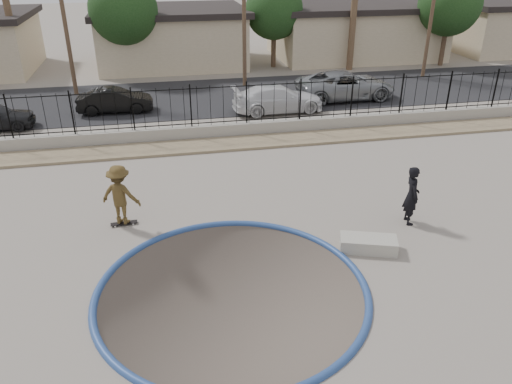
{
  "coord_description": "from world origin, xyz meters",
  "views": [
    {
      "loc": [
        -1.45,
        -11.14,
        7.92
      ],
      "look_at": [
        1.23,
        2.0,
        1.23
      ],
      "focal_mm": 35.0,
      "sensor_mm": 36.0,
      "label": 1
    }
  ],
  "objects_px": {
    "car_c": "(278,99)",
    "car_d": "(346,85)",
    "skateboard": "(124,223)",
    "car_b": "(115,100)",
    "skater": "(121,198)",
    "concrete_ledge": "(368,244)",
    "videographer": "(412,195)"
  },
  "relations": [
    {
      "from": "videographer",
      "to": "concrete_ledge",
      "type": "xyz_separation_m",
      "value": [
        -1.88,
        -1.26,
        -0.75
      ]
    },
    {
      "from": "car_d",
      "to": "skateboard",
      "type": "bearing_deg",
      "value": 133.43
    },
    {
      "from": "skater",
      "to": "car_b",
      "type": "bearing_deg",
      "value": -62.87
    },
    {
      "from": "videographer",
      "to": "car_b",
      "type": "relative_size",
      "value": 0.5
    },
    {
      "from": "car_d",
      "to": "concrete_ledge",
      "type": "bearing_deg",
      "value": 159.84
    },
    {
      "from": "concrete_ledge",
      "to": "car_d",
      "type": "xyz_separation_m",
      "value": [
        4.89,
        14.89,
        0.61
      ]
    },
    {
      "from": "skateboard",
      "to": "videographer",
      "type": "distance_m",
      "value": 9.02
    },
    {
      "from": "car_c",
      "to": "car_d",
      "type": "xyz_separation_m",
      "value": [
        4.3,
        1.59,
        0.09
      ]
    },
    {
      "from": "skateboard",
      "to": "concrete_ledge",
      "type": "relative_size",
      "value": 0.52
    },
    {
      "from": "skateboard",
      "to": "concrete_ledge",
      "type": "bearing_deg",
      "value": -26.47
    },
    {
      "from": "skateboard",
      "to": "car_d",
      "type": "relative_size",
      "value": 0.15
    },
    {
      "from": "concrete_ledge",
      "to": "videographer",
      "type": "bearing_deg",
      "value": 33.77
    },
    {
      "from": "skateboard",
      "to": "car_c",
      "type": "relative_size",
      "value": 0.18
    },
    {
      "from": "skater",
      "to": "videographer",
      "type": "xyz_separation_m",
      "value": [
        8.82,
        -1.63,
        -0.01
      ]
    },
    {
      "from": "skater",
      "to": "car_d",
      "type": "distance_m",
      "value": 16.85
    },
    {
      "from": "concrete_ledge",
      "to": "car_c",
      "type": "height_order",
      "value": "car_c"
    },
    {
      "from": "concrete_ledge",
      "to": "car_d",
      "type": "relative_size",
      "value": 0.29
    },
    {
      "from": "concrete_ledge",
      "to": "car_b",
      "type": "relative_size",
      "value": 0.42
    },
    {
      "from": "skateboard",
      "to": "car_d",
      "type": "bearing_deg",
      "value": 41.57
    },
    {
      "from": "skater",
      "to": "car_c",
      "type": "distance_m",
      "value": 12.86
    },
    {
      "from": "skateboard",
      "to": "car_b",
      "type": "xyz_separation_m",
      "value": [
        -0.76,
        12.0,
        0.61
      ]
    },
    {
      "from": "skater",
      "to": "videographer",
      "type": "bearing_deg",
      "value": -166.97
    },
    {
      "from": "videographer",
      "to": "concrete_ledge",
      "type": "relative_size",
      "value": 1.19
    },
    {
      "from": "videographer",
      "to": "car_d",
      "type": "bearing_deg",
      "value": -3.78
    },
    {
      "from": "skater",
      "to": "car_d",
      "type": "relative_size",
      "value": 0.34
    },
    {
      "from": "car_d",
      "to": "car_b",
      "type": "bearing_deg",
      "value": 88.03
    },
    {
      "from": "skateboard",
      "to": "car_b",
      "type": "bearing_deg",
      "value": 89.77
    },
    {
      "from": "skateboard",
      "to": "car_d",
      "type": "height_order",
      "value": "car_d"
    },
    {
      "from": "skateboard",
      "to": "car_c",
      "type": "distance_m",
      "value": 12.87
    },
    {
      "from": "concrete_ledge",
      "to": "car_b",
      "type": "distance_m",
      "value": 16.77
    },
    {
      "from": "car_b",
      "to": "concrete_ledge",
      "type": "bearing_deg",
      "value": -151.64
    },
    {
      "from": "skater",
      "to": "skateboard",
      "type": "bearing_deg",
      "value": 158.53
    }
  ]
}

